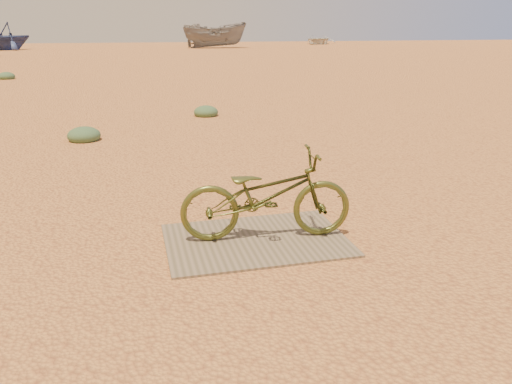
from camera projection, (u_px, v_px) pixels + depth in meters
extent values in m
plane|color=#DE924A|center=(252.00, 256.00, 4.37)|extent=(120.00, 120.00, 0.00)
cube|color=#796651|center=(256.00, 240.00, 4.68)|extent=(1.68, 1.15, 0.02)
imported|color=#4B5220|center=(266.00, 195.00, 4.59)|extent=(1.64, 0.73, 0.83)
imported|color=navy|center=(6.00, 36.00, 41.02)|extent=(5.59, 5.56, 2.23)
imported|color=slate|center=(215.00, 35.00, 44.85)|extent=(5.76, 2.18, 2.23)
imported|color=silver|center=(318.00, 40.00, 54.46)|extent=(5.39, 5.72, 0.96)
ellipsoid|color=#53744E|center=(85.00, 140.00, 8.80)|extent=(0.57, 0.57, 0.31)
ellipsoid|color=#53744E|center=(206.00, 116.00, 11.19)|extent=(0.54, 0.54, 0.30)
ellipsoid|color=#53744E|center=(7.00, 79.00, 18.88)|extent=(0.62, 0.62, 0.34)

